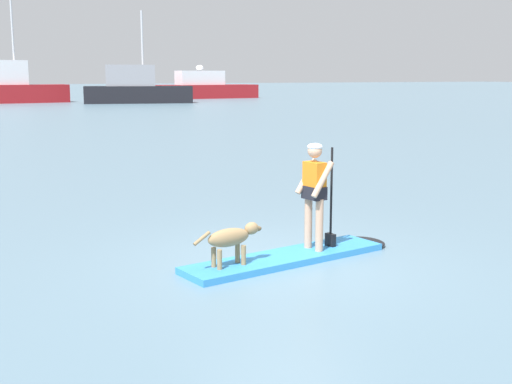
% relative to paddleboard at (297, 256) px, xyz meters
% --- Properties ---
extents(ground_plane, '(400.00, 400.00, 0.00)m').
position_rel_paddleboard_xyz_m(ground_plane, '(-0.23, -0.04, -0.05)').
color(ground_plane, slate).
extents(paddleboard, '(3.69, 1.34, 0.10)m').
position_rel_paddleboard_xyz_m(paddleboard, '(0.00, 0.00, 0.00)').
color(paddleboard, '#338CD8').
rests_on(paddleboard, ground_plane).
extents(person_paddler, '(0.64, 0.53, 1.65)m').
position_rel_paddleboard_xyz_m(person_paddler, '(0.33, 0.06, 1.00)').
color(person_paddler, tan).
rests_on(person_paddler, paddleboard).
extents(dog, '(1.13, 0.33, 0.58)m').
position_rel_paddleboard_xyz_m(dog, '(-1.18, -0.20, 0.44)').
color(dog, '#997A51').
rests_on(dog, paddleboard).
extents(moored_boat_starboard, '(11.27, 3.42, 10.27)m').
position_rel_paddleboard_xyz_m(moored_boat_starboard, '(2.47, 62.12, 1.51)').
color(moored_boat_starboard, maroon).
rests_on(moored_boat_starboard, ground_plane).
extents(moored_boat_center, '(10.74, 5.06, 8.89)m').
position_rel_paddleboard_xyz_m(moored_boat_center, '(13.80, 56.29, 1.35)').
color(moored_boat_center, black).
rests_on(moored_boat_center, ground_plane).
extents(moored_boat_far_starboard, '(12.08, 3.61, 3.88)m').
position_rel_paddleboard_xyz_m(moored_boat_far_starboard, '(25.09, 66.29, 1.17)').
color(moored_boat_far_starboard, maroon).
rests_on(moored_boat_far_starboard, ground_plane).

